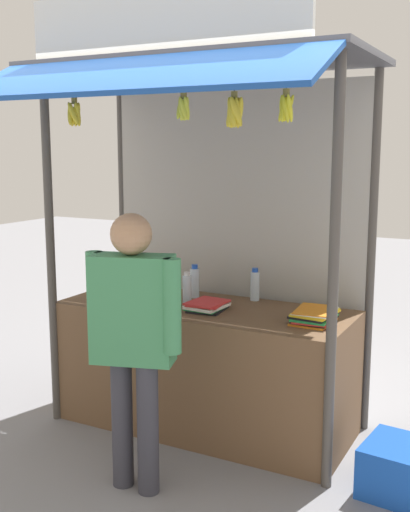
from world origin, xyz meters
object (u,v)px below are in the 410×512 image
object	(u,v)px
magazine_stack_far_left	(314,316)
banana_bunch_rightmost	(75,113)
water_bottle_far_right	(255,285)
water_bottle_mid_right	(187,289)
banana_bunch_inner_left	(183,108)
water_bottle_right	(195,282)
magazine_stack_mid_left	(127,306)
magazine_stack_front_left	(207,306)
banana_bunch_leftmost	(235,112)
magazine_stack_back_right	(155,298)
banana_bunch_inner_right	(286,107)
plastic_crate	(402,470)
vendor_person	(133,327)

from	to	relation	value
magazine_stack_far_left	banana_bunch_rightmost	size ratio (longest dim) A/B	1.20
water_bottle_far_right	water_bottle_mid_right	size ratio (longest dim) A/B	1.04
water_bottle_mid_right	banana_bunch_inner_left	size ratio (longest dim) A/B	0.87
water_bottle_right	magazine_stack_mid_left	distance (m)	0.58
magazine_stack_front_left	magazine_stack_mid_left	distance (m)	0.53
banana_bunch_inner_left	banana_bunch_leftmost	bearing A→B (deg)	0.34
water_bottle_far_right	water_bottle_mid_right	bearing A→B (deg)	-141.33
magazine_stack_back_right	banana_bunch_rightmost	xyz separation A→B (m)	(-0.28, -0.47, 1.26)
water_bottle_mid_right	magazine_stack_mid_left	world-z (taller)	water_bottle_mid_right
water_bottle_right	banana_bunch_inner_right	xyz separation A→B (m)	(0.93, -0.70, 1.17)
plastic_crate	banana_bunch_leftmost	bearing A→B (deg)	-167.20
plastic_crate	water_bottle_mid_right	bearing A→B (deg)	169.10
water_bottle_right	magazine_stack_mid_left	world-z (taller)	water_bottle_right
water_bottle_mid_right	banana_bunch_rightmost	distance (m)	1.38
magazine_stack_far_left	magazine_stack_front_left	xyz separation A→B (m)	(-0.73, -0.04, -0.01)
magazine_stack_back_right	vendor_person	bearing A→B (deg)	-64.64
banana_bunch_rightmost	plastic_crate	distance (m)	2.87
magazine_stack_mid_left	banana_bunch_leftmost	xyz separation A→B (m)	(0.85, -0.16, 1.23)
banana_bunch_inner_right	banana_bunch_leftmost	size ratio (longest dim) A/B	0.92
banana_bunch_leftmost	banana_bunch_rightmost	bearing A→B (deg)	-179.85
water_bottle_right	plastic_crate	distance (m)	1.85
banana_bunch_leftmost	banana_bunch_inner_right	bearing A→B (deg)	0.30
magazine_stack_front_left	magazine_stack_back_right	distance (m)	0.44
water_bottle_right	banana_bunch_inner_right	bearing A→B (deg)	-36.87
water_bottle_mid_right	plastic_crate	distance (m)	1.77
banana_bunch_inner_right	water_bottle_mid_right	bearing A→B (deg)	150.06
magazine_stack_back_right	plastic_crate	world-z (taller)	magazine_stack_back_right
water_bottle_far_right	banana_bunch_inner_right	bearing A→B (deg)	-57.91
magazine_stack_back_right	banana_bunch_rightmost	world-z (taller)	banana_bunch_rightmost
water_bottle_far_right	banana_bunch_inner_left	size ratio (longest dim) A/B	0.91
vendor_person	water_bottle_mid_right	bearing A→B (deg)	84.27
water_bottle_far_right	water_bottle_right	xyz separation A→B (m)	(-0.42, -0.12, 0.00)
water_bottle_right	magazine_stack_front_left	xyz separation A→B (m)	(0.25, -0.28, -0.08)
vendor_person	plastic_crate	xyz separation A→B (m)	(1.35, 0.65, -0.81)
water_bottle_mid_right	magazine_stack_mid_left	size ratio (longest dim) A/B	0.69
magazine_stack_front_left	magazine_stack_back_right	bearing A→B (deg)	174.27
water_bottle_mid_right	banana_bunch_inner_right	bearing A→B (deg)	-29.94
magazine_stack_far_left	magazine_stack_mid_left	bearing A→B (deg)	-166.01
water_bottle_far_right	banana_bunch_inner_left	xyz separation A→B (m)	(-0.10, -0.82, 1.18)
banana_bunch_inner_left	vendor_person	xyz separation A→B (m)	(-0.08, -0.43, -1.19)
water_bottle_far_right	banana_bunch_inner_right	xyz separation A→B (m)	(0.51, -0.82, 1.17)
water_bottle_mid_right	magazine_stack_far_left	distance (m)	0.94
magazine_stack_back_right	banana_bunch_inner_right	xyz separation A→B (m)	(1.12, -0.46, 1.26)
magazine_stack_mid_left	magazine_stack_far_left	bearing A→B (deg)	13.99
magazine_stack_front_left	magazine_stack_back_right	size ratio (longest dim) A/B	1.23
water_bottle_far_right	magazine_stack_back_right	xyz separation A→B (m)	(-0.61, -0.35, -0.09)
magazine_stack_front_left	magazine_stack_mid_left	bearing A→B (deg)	-151.39
banana_bunch_inner_left	magazine_stack_front_left	bearing A→B (deg)	99.00
water_bottle_right	magazine_stack_mid_left	size ratio (longest dim) A/B	0.75
magazine_stack_far_left	banana_bunch_leftmost	distance (m)	1.35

